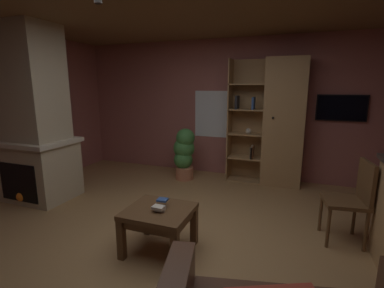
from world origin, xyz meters
The scene contains 12 objects.
floor centered at (0.00, 0.00, -0.01)m, with size 6.15×5.37×0.02m, color #A37A4C.
wall_back centered at (0.00, 2.71, 1.27)m, with size 6.27×0.06×2.54m, color #9E5B56.
window_pane_back centered at (-0.45, 2.68, 1.16)m, with size 0.67×0.01×0.88m, color white.
stone_fireplace centered at (-2.53, 0.53, 1.15)m, with size 1.05×0.83×2.54m.
bookshelf_cabinet centered at (0.81, 2.44, 1.06)m, with size 1.27×0.41×2.15m.
coffee_table centered at (-0.16, -0.13, 0.37)m, with size 0.66×0.59×0.47m.
table_book_0 centered at (-0.13, -0.15, 0.48)m, with size 0.10×0.09×0.03m, color beige.
table_book_1 centered at (-0.14, -0.18, 0.51)m, with size 0.12×0.09×0.03m, color beige.
table_book_2 centered at (-0.16, -0.05, 0.54)m, with size 0.11×0.09×0.02m, color #2D4C8C.
dining_chair centered at (1.71, 0.77, 0.53)m, with size 0.47×0.47×0.92m.
potted_floor_plant centered at (-0.80, 2.13, 0.50)m, with size 0.40×0.40×0.94m.
wall_mounted_tv centered at (1.76, 2.65, 1.34)m, with size 0.76×0.06×0.43m.
Camera 1 is at (1.07, -2.47, 1.69)m, focal length 26.09 mm.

